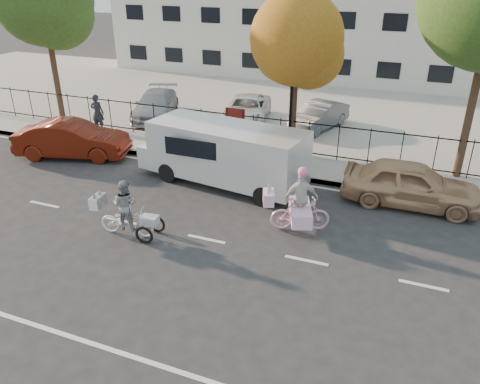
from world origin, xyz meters
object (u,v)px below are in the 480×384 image
at_px(white_van, 224,152).
at_px(pedestrian, 97,113).
at_px(lot_car_b, 247,109).
at_px(lot_car_c, 318,116).
at_px(gold_sedan, 411,184).
at_px(red_sedan, 72,139).
at_px(lot_car_a, 155,105).
at_px(unicorn_bike, 299,207).
at_px(lamppost, 292,85).
at_px(zebra_trike, 126,214).

xyz_separation_m(white_van, pedestrian, (-7.75, 3.00, -0.19)).
bearing_deg(lot_car_b, lot_car_c, -10.13).
distance_m(gold_sedan, lot_car_b, 10.29).
height_order(red_sedan, lot_car_a, red_sedan).
xyz_separation_m(red_sedan, pedestrian, (-0.86, 2.86, 0.27)).
height_order(red_sedan, lot_car_c, red_sedan).
height_order(unicorn_bike, red_sedan, unicorn_bike).
height_order(unicorn_bike, white_van, white_van).
bearing_deg(lot_car_b, gold_sedan, -49.83).
relative_size(lamppost, zebra_trike, 2.10).
bearing_deg(zebra_trike, white_van, -22.05).
bearing_deg(lamppost, lot_car_c, 86.41).
xyz_separation_m(zebra_trike, red_sedan, (-5.67, 4.54, 0.08)).
relative_size(zebra_trike, white_van, 0.32).
xyz_separation_m(lot_car_a, lot_car_b, (4.65, 1.00, -0.03)).
relative_size(zebra_trike, unicorn_bike, 0.99).
bearing_deg(lot_car_b, pedestrian, -158.79).
height_order(gold_sedan, pedestrian, pedestrian).
xyz_separation_m(zebra_trike, gold_sedan, (7.61, 5.10, 0.08)).
xyz_separation_m(pedestrian, lot_car_b, (5.98, 3.96, -0.25)).
bearing_deg(lot_car_c, lot_car_a, -154.52).
height_order(zebra_trike, lot_car_a, zebra_trike).
bearing_deg(white_van, lot_car_a, 145.43).
xyz_separation_m(red_sedan, gold_sedan, (13.28, 0.56, -0.00)).
distance_m(red_sedan, lot_car_c, 11.15).
bearing_deg(gold_sedan, lamppost, 63.76).
distance_m(lot_car_b, lot_car_c, 3.59).
relative_size(red_sedan, pedestrian, 2.63).
relative_size(white_van, gold_sedan, 1.45).
bearing_deg(lot_car_a, white_van, -60.66).
bearing_deg(lamppost, unicorn_bike, -70.65).
bearing_deg(lot_car_c, red_sedan, -123.75).
relative_size(pedestrian, lot_car_b, 0.39).
distance_m(gold_sedan, lot_car_c, 7.87).
xyz_separation_m(lamppost, lot_car_a, (-7.98, 2.96, -2.32)).
bearing_deg(lot_car_a, pedestrian, -131.95).
height_order(lot_car_a, lot_car_c, lot_car_a).
bearing_deg(gold_sedan, white_van, 95.47).
bearing_deg(gold_sedan, zebra_trike, 123.02).
bearing_deg(gold_sedan, lot_car_a, 66.89).
xyz_separation_m(lamppost, white_van, (-1.56, -3.00, -1.90)).
bearing_deg(lot_car_b, lot_car_a, 179.83).
height_order(unicorn_bike, lot_car_b, unicorn_bike).
relative_size(pedestrian, lot_car_c, 0.46).
bearing_deg(white_van, pedestrian, 167.13).
bearing_deg(red_sedan, gold_sedan, -104.23).
bearing_deg(lot_car_c, lot_car_b, -160.19).
bearing_deg(lamppost, zebra_trike, -110.58).
bearing_deg(unicorn_bike, lamppost, -0.68).
xyz_separation_m(gold_sedan, lot_car_b, (-8.16, 6.26, 0.01)).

